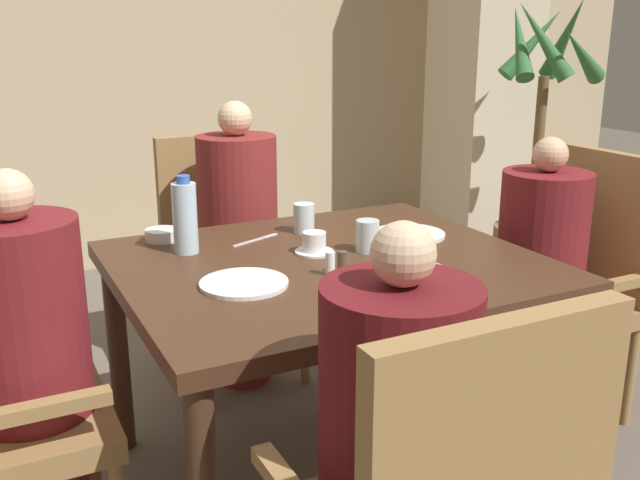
# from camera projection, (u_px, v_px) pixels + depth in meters

# --- Properties ---
(ground_plane) EXTENTS (16.00, 16.00, 0.00)m
(ground_plane) POSITION_uv_depth(u_px,v_px,m) (327.00, 474.00, 2.41)
(ground_plane) COLOR #60564C
(wall_back) EXTENTS (8.00, 0.06, 2.80)m
(wall_back) POSITION_uv_depth(u_px,v_px,m) (128.00, 38.00, 4.26)
(wall_back) COLOR tan
(wall_back) RESTS_ON ground_plane
(pillar_stone) EXTENTS (0.54, 0.54, 2.70)m
(pillar_stone) POSITION_uv_depth(u_px,v_px,m) (485.00, 46.00, 4.61)
(pillar_stone) COLOR beige
(pillar_stone) RESTS_ON ground_plane
(dining_table) EXTENTS (1.26, 1.08, 0.76)m
(dining_table) POSITION_uv_depth(u_px,v_px,m) (328.00, 287.00, 2.22)
(dining_table) COLOR #422819
(dining_table) RESTS_ON ground_plane
(diner_in_left_chair) EXTENTS (0.32, 0.32, 1.12)m
(diner_in_left_chair) POSITION_uv_depth(u_px,v_px,m) (30.00, 373.00, 1.87)
(diner_in_left_chair) COLOR maroon
(diner_in_left_chair) RESTS_ON ground_plane
(chair_far_side) EXTENTS (0.51, 0.51, 1.02)m
(chair_far_side) POSITION_uv_depth(u_px,v_px,m) (227.00, 248.00, 3.07)
(chair_far_side) COLOR olive
(chair_far_side) RESTS_ON ground_plane
(diner_in_far_chair) EXTENTS (0.32, 0.32, 1.18)m
(diner_in_far_chair) POSITION_uv_depth(u_px,v_px,m) (239.00, 242.00, 2.92)
(diner_in_far_chair) COLOR maroon
(diner_in_far_chair) RESTS_ON ground_plane
(chair_right_side) EXTENTS (0.51, 0.51, 1.02)m
(chair_right_side) POSITION_uv_depth(u_px,v_px,m) (568.00, 277.00, 2.71)
(chair_right_side) COLOR olive
(chair_right_side) RESTS_ON ground_plane
(diner_in_right_chair) EXTENTS (0.32, 0.32, 1.09)m
(diner_in_right_chair) POSITION_uv_depth(u_px,v_px,m) (539.00, 279.00, 2.64)
(diner_in_right_chair) COLOR maroon
(diner_in_right_chair) RESTS_ON ground_plane
(diner_in_near_chair) EXTENTS (0.32, 0.32, 1.10)m
(diner_in_near_chair) POSITION_uv_depth(u_px,v_px,m) (396.00, 473.00, 1.47)
(diner_in_near_chair) COLOR #5B1419
(diner_in_near_chair) RESTS_ON ground_plane
(potted_palm) EXTENTS (0.57, 0.58, 1.64)m
(potted_palm) POSITION_uv_depth(u_px,v_px,m) (534.00, 197.00, 4.15)
(potted_palm) COLOR brown
(potted_palm) RESTS_ON ground_plane
(plate_main_left) EXTENTS (0.25, 0.25, 0.01)m
(plate_main_left) POSITION_uv_depth(u_px,v_px,m) (244.00, 283.00, 1.98)
(plate_main_left) COLOR white
(plate_main_left) RESTS_ON dining_table
(plate_main_right) EXTENTS (0.25, 0.25, 0.01)m
(plate_main_right) POSITION_uv_depth(u_px,v_px,m) (409.00, 234.00, 2.46)
(plate_main_right) COLOR white
(plate_main_right) RESTS_ON dining_table
(teacup_with_saucer) EXTENTS (0.12, 0.12, 0.07)m
(teacup_with_saucer) POSITION_uv_depth(u_px,v_px,m) (314.00, 244.00, 2.26)
(teacup_with_saucer) COLOR white
(teacup_with_saucer) RESTS_ON dining_table
(bowl_small) EXTENTS (0.11, 0.11, 0.04)m
(bowl_small) POSITION_uv_depth(u_px,v_px,m) (162.00, 235.00, 2.40)
(bowl_small) COLOR white
(bowl_small) RESTS_ON dining_table
(water_bottle) EXTENTS (0.08, 0.08, 0.25)m
(water_bottle) POSITION_uv_depth(u_px,v_px,m) (185.00, 217.00, 2.24)
(water_bottle) COLOR silver
(water_bottle) RESTS_ON dining_table
(glass_tall_near) EXTENTS (0.07, 0.07, 0.10)m
(glass_tall_near) POSITION_uv_depth(u_px,v_px,m) (304.00, 218.00, 2.49)
(glass_tall_near) COLOR silver
(glass_tall_near) RESTS_ON dining_table
(glass_tall_mid) EXTENTS (0.07, 0.07, 0.10)m
(glass_tall_mid) POSITION_uv_depth(u_px,v_px,m) (367.00, 236.00, 2.27)
(glass_tall_mid) COLOR silver
(glass_tall_mid) RESTS_ON dining_table
(salt_shaker) EXTENTS (0.03, 0.03, 0.07)m
(salt_shaker) POSITION_uv_depth(u_px,v_px,m) (330.00, 264.00, 2.05)
(salt_shaker) COLOR white
(salt_shaker) RESTS_ON dining_table
(pepper_shaker) EXTENTS (0.03, 0.03, 0.07)m
(pepper_shaker) POSITION_uv_depth(u_px,v_px,m) (342.00, 262.00, 2.07)
(pepper_shaker) COLOR #4C3D2D
(pepper_shaker) RESTS_ON dining_table
(fork_beside_plate) EXTENTS (0.19, 0.05, 0.00)m
(fork_beside_plate) POSITION_uv_depth(u_px,v_px,m) (422.00, 269.00, 2.11)
(fork_beside_plate) COLOR silver
(fork_beside_plate) RESTS_ON dining_table
(knife_beside_plate) EXTENTS (0.19, 0.09, 0.00)m
(knife_beside_plate) POSITION_uv_depth(u_px,v_px,m) (258.00, 239.00, 2.41)
(knife_beside_plate) COLOR silver
(knife_beside_plate) RESTS_ON dining_table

